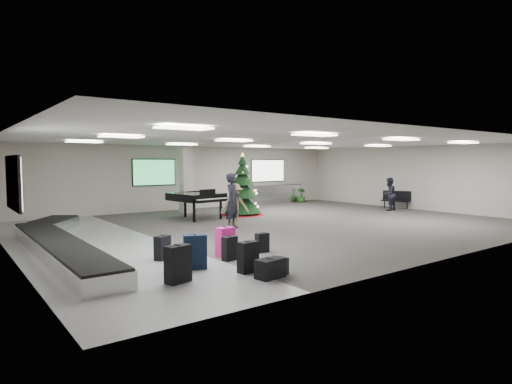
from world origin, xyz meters
TOP-DOWN VIEW (x-y plane):
  - ground at (0.00, 0.00)m, footprint 18.00×18.00m
  - room_envelope at (-0.38, 0.67)m, footprint 18.02×14.02m
  - baggage_carousel at (-7.84, -0.08)m, footprint 2.28×9.71m
  - service_counter at (5.00, 6.65)m, footprint 4.05×0.65m
  - suitcase_0 at (-5.08, -5.14)m, footprint 0.45×0.27m
  - suitcase_1 at (-4.76, -3.91)m, footprint 0.41×0.26m
  - pink_suitcase at (-4.58, -3.44)m, footprint 0.51×0.34m
  - suitcase_3 at (-4.34, -3.09)m, footprint 0.45×0.29m
  - navy_suitcase at (-5.85, -4.17)m, footprint 0.58×0.46m
  - suitcase_5 at (-6.65, -4.94)m, footprint 0.55×0.39m
  - green_duffel at (-4.74, -5.65)m, footprint 0.55×0.29m
  - suitcase_7 at (-3.57, -3.67)m, footprint 0.36×0.19m
  - suitcase_8 at (-6.06, -2.89)m, footprint 0.46×0.39m
  - black_duffel at (-4.97, -5.77)m, footprint 0.66×0.43m
  - christmas_tree at (0.65, 3.30)m, footprint 1.99×1.99m
  - grand_piano at (-1.69, 3.28)m, footprint 2.01×2.45m
  - bench at (8.60, 0.74)m, footprint 0.99×1.51m
  - traveler_a at (-1.91, 0.24)m, footprint 0.87×0.79m
  - traveler_b at (-1.69, 0.44)m, footprint 1.19×0.99m
  - traveler_bench at (7.40, 0.36)m, footprint 0.83×0.67m
  - potted_plant_left at (2.15, 5.97)m, footprint 0.63×0.63m
  - potted_plant_right at (6.79, 6.00)m, footprint 0.66×0.66m

SIDE VIEW (x-z plane):
  - ground at x=0.00m, z-range 0.00..0.00m
  - green_duffel at x=-4.74m, z-range -0.01..0.37m
  - black_duffel at x=-4.97m, z-range -0.01..0.42m
  - baggage_carousel at x=-7.84m, z-range 0.00..0.43m
  - suitcase_7 at x=-3.57m, z-range -0.01..0.53m
  - suitcase_1 at x=-4.76m, z-range -0.01..0.59m
  - suitcase_8 at x=-6.06m, z-range -0.01..0.61m
  - suitcase_3 at x=-4.34m, z-range -0.01..0.65m
  - suitcase_0 at x=-5.08m, z-range -0.01..0.69m
  - pink_suitcase at x=-4.58m, z-range -0.01..0.75m
  - suitcase_5 at x=-6.65m, z-range -0.01..0.76m
  - navy_suitcase at x=-5.85m, z-range -0.01..0.79m
  - potted_plant_right at x=6.79m, z-range 0.00..0.85m
  - potted_plant_left at x=2.15m, z-range 0.00..0.90m
  - bench at x=8.60m, z-range 0.06..0.96m
  - service_counter at x=5.00m, z-range 0.01..1.09m
  - traveler_b at x=-1.69m, z-range 0.00..1.61m
  - traveler_bench at x=7.40m, z-range 0.00..1.63m
  - grand_piano at x=-1.69m, z-range 0.27..1.56m
  - christmas_tree at x=0.65m, z-range -0.45..2.39m
  - traveler_a at x=-1.91m, z-range 0.00..2.00m
  - room_envelope at x=-0.38m, z-range 0.73..3.94m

